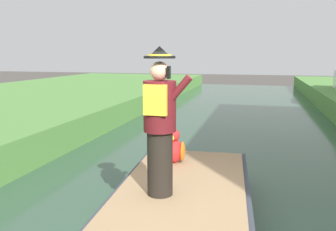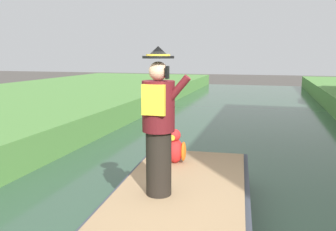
# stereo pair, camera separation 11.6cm
# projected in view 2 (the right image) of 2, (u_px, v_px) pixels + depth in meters

# --- Properties ---
(boat) EXTENTS (2.11, 4.32, 0.61)m
(boat) POSITION_uv_depth(u_px,v_px,m) (179.00, 214.00, 4.55)
(boat) COLOR #333842
(boat) RESTS_ON canal_water
(person_pirate) EXTENTS (0.61, 0.42, 1.85)m
(person_pirate) POSITION_uv_depth(u_px,v_px,m) (159.00, 123.00, 4.25)
(person_pirate) COLOR black
(person_pirate) RESTS_ON boat
(parrot_plush) EXTENTS (0.36, 0.34, 0.57)m
(parrot_plush) POSITION_uv_depth(u_px,v_px,m) (175.00, 148.00, 5.65)
(parrot_plush) COLOR red
(parrot_plush) RESTS_ON boat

